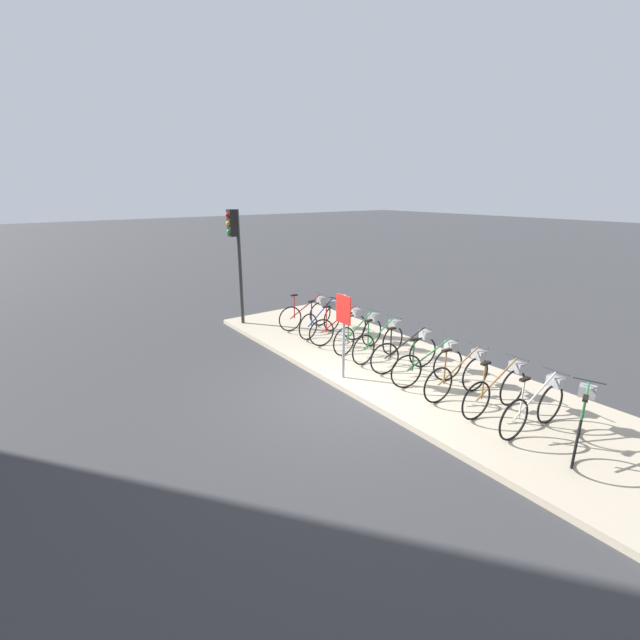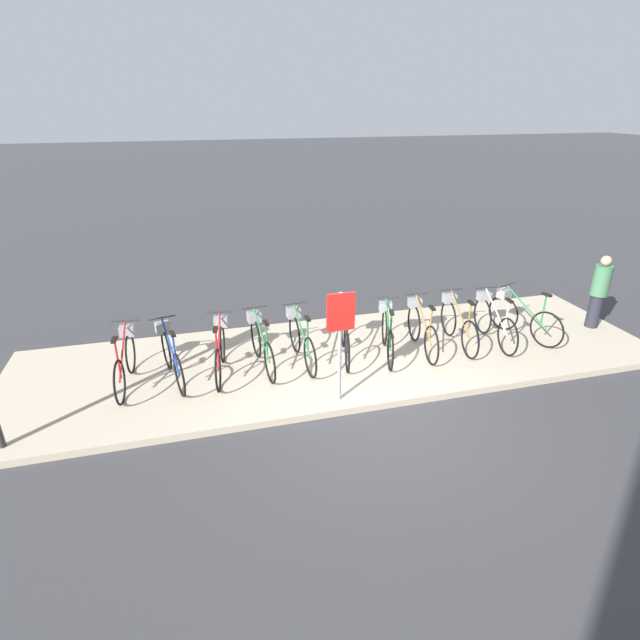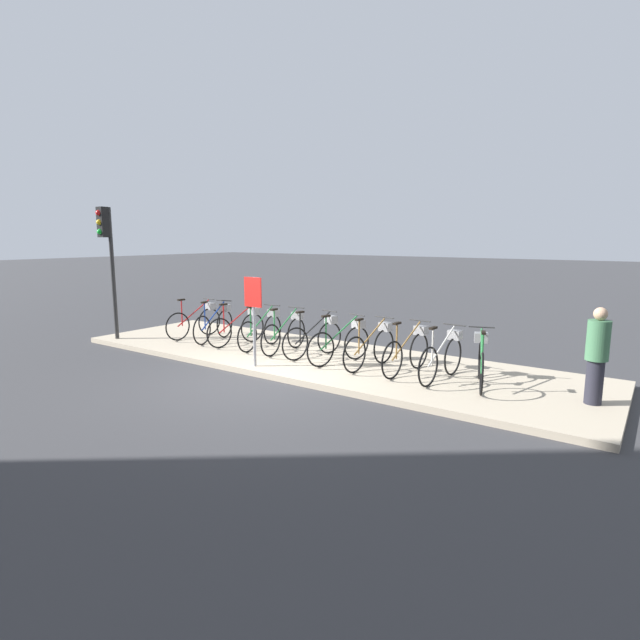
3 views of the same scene
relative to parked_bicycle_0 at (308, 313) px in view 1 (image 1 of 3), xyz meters
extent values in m
plane|color=#38383A|center=(3.80, -1.68, -0.58)|extent=(120.00, 120.00, 0.00)
cube|color=#B7A88E|center=(3.80, 0.05, -0.52)|extent=(12.05, 3.47, 0.12)
torus|color=black|center=(-0.05, -0.59, -0.09)|extent=(0.10, 0.73, 0.73)
torus|color=black|center=(0.03, 0.41, -0.09)|extent=(0.10, 0.73, 0.73)
cylinder|color=red|center=(-0.01, -0.09, 0.20)|extent=(0.12, 1.02, 0.62)
cylinder|color=red|center=(-0.04, -0.45, 0.23)|extent=(0.03, 0.03, 0.66)
cube|color=black|center=(-0.04, -0.45, 0.58)|extent=(0.09, 0.21, 0.04)
cylinder|color=#262626|center=(0.03, 0.41, 0.52)|extent=(0.46, 0.06, 0.02)
cube|color=gray|center=(0.04, 0.46, 0.32)|extent=(0.26, 0.22, 0.18)
torus|color=black|center=(0.86, -0.60, -0.09)|extent=(0.19, 0.72, 0.73)
torus|color=black|center=(0.64, 0.38, -0.09)|extent=(0.19, 0.72, 0.73)
cylinder|color=navy|center=(0.75, -0.11, 0.20)|extent=(0.25, 1.00, 0.62)
cylinder|color=navy|center=(0.83, -0.46, 0.23)|extent=(0.04, 0.04, 0.66)
cube|color=black|center=(0.83, -0.46, 0.58)|extent=(0.11, 0.21, 0.04)
cylinder|color=#262626|center=(0.64, 0.38, 0.52)|extent=(0.45, 0.12, 0.02)
cube|color=gray|center=(0.63, 0.43, 0.32)|extent=(0.28, 0.25, 0.18)
torus|color=black|center=(1.47, -0.60, -0.09)|extent=(0.15, 0.73, 0.73)
torus|color=black|center=(1.62, 0.39, -0.09)|extent=(0.15, 0.73, 0.73)
cylinder|color=red|center=(1.55, -0.11, 0.20)|extent=(0.19, 1.01, 0.62)
cylinder|color=red|center=(1.49, -0.47, 0.23)|extent=(0.04, 0.04, 0.66)
cube|color=black|center=(1.49, -0.47, 0.58)|extent=(0.10, 0.21, 0.04)
cylinder|color=#262626|center=(1.62, 0.39, 0.52)|extent=(0.46, 0.09, 0.02)
cube|color=gray|center=(1.63, 0.44, 0.32)|extent=(0.27, 0.23, 0.18)
torus|color=black|center=(2.33, -0.56, -0.09)|extent=(0.10, 0.73, 0.73)
torus|color=black|center=(2.24, 0.44, -0.09)|extent=(0.10, 0.73, 0.73)
cylinder|color=#267238|center=(2.29, -0.06, 0.20)|extent=(0.12, 1.02, 0.62)
cylinder|color=#267238|center=(2.32, -0.42, 0.23)|extent=(0.03, 0.03, 0.66)
cube|color=black|center=(2.32, -0.42, 0.58)|extent=(0.09, 0.21, 0.04)
cylinder|color=#262626|center=(2.24, 0.44, 0.52)|extent=(0.46, 0.07, 0.02)
cube|color=gray|center=(2.24, 0.49, 0.32)|extent=(0.26, 0.22, 0.18)
torus|color=black|center=(3.04, -0.56, -0.09)|extent=(0.08, 0.73, 0.73)
torus|color=black|center=(2.98, 0.44, -0.09)|extent=(0.08, 0.73, 0.73)
cylinder|color=#267238|center=(3.01, -0.06, 0.20)|extent=(0.09, 1.02, 0.62)
cylinder|color=#267238|center=(3.03, -0.42, 0.23)|extent=(0.03, 0.03, 0.66)
cube|color=black|center=(3.03, -0.42, 0.58)|extent=(0.08, 0.20, 0.04)
cylinder|color=#262626|center=(2.98, 0.44, 0.52)|extent=(0.46, 0.05, 0.02)
cube|color=gray|center=(2.98, 0.49, 0.32)|extent=(0.25, 0.21, 0.18)
torus|color=black|center=(3.71, -0.55, -0.09)|extent=(0.20, 0.72, 0.73)
torus|color=black|center=(3.94, 0.43, -0.09)|extent=(0.20, 0.72, 0.73)
cylinder|color=black|center=(3.83, -0.06, 0.20)|extent=(0.26, 1.00, 0.62)
cylinder|color=black|center=(3.74, -0.41, 0.23)|extent=(0.04, 0.04, 0.66)
cube|color=black|center=(3.74, -0.41, 0.58)|extent=(0.11, 0.21, 0.04)
cylinder|color=#262626|center=(3.94, 0.43, 0.52)|extent=(0.45, 0.13, 0.02)
cube|color=gray|center=(3.95, 0.48, 0.32)|extent=(0.28, 0.25, 0.18)
torus|color=black|center=(4.47, -0.68, -0.09)|extent=(0.23, 0.71, 0.73)
torus|color=black|center=(4.74, 0.29, -0.09)|extent=(0.23, 0.71, 0.73)
cylinder|color=#267238|center=(4.61, -0.20, 0.20)|extent=(0.31, 0.99, 0.62)
cylinder|color=#267238|center=(4.51, -0.55, 0.23)|extent=(0.04, 0.04, 0.66)
cube|color=black|center=(4.51, -0.55, 0.58)|extent=(0.12, 0.21, 0.04)
cylinder|color=#262626|center=(4.74, 0.29, 0.52)|extent=(0.45, 0.15, 0.02)
cube|color=gray|center=(4.76, 0.34, 0.32)|extent=(0.29, 0.26, 0.18)
torus|color=black|center=(5.26, -0.67, -0.09)|extent=(0.12, 0.73, 0.73)
torus|color=black|center=(5.38, 0.32, -0.09)|extent=(0.12, 0.73, 0.73)
cylinder|color=olive|center=(5.32, -0.18, 0.20)|extent=(0.15, 1.02, 0.62)
cylinder|color=olive|center=(5.28, -0.54, 0.23)|extent=(0.04, 0.04, 0.66)
cube|color=black|center=(5.28, -0.54, 0.58)|extent=(0.09, 0.21, 0.04)
cylinder|color=#262626|center=(5.38, 0.32, 0.52)|extent=(0.46, 0.08, 0.02)
cube|color=gray|center=(5.39, 0.37, 0.32)|extent=(0.26, 0.23, 0.18)
torus|color=black|center=(6.06, -0.64, -0.09)|extent=(0.10, 0.73, 0.73)
torus|color=black|center=(6.16, 0.36, -0.09)|extent=(0.10, 0.73, 0.73)
cylinder|color=olive|center=(6.11, -0.14, 0.20)|extent=(0.13, 1.02, 0.62)
cylinder|color=olive|center=(6.08, -0.50, 0.23)|extent=(0.03, 0.03, 0.66)
cube|color=black|center=(6.08, -0.50, 0.58)|extent=(0.09, 0.21, 0.04)
cylinder|color=#262626|center=(6.16, 0.36, 0.52)|extent=(0.46, 0.07, 0.02)
cube|color=gray|center=(6.16, 0.41, 0.32)|extent=(0.26, 0.22, 0.18)
torus|color=black|center=(6.81, -0.72, -0.09)|extent=(0.10, 0.73, 0.73)
torus|color=black|center=(6.89, 0.28, -0.09)|extent=(0.10, 0.73, 0.73)
cylinder|color=beige|center=(6.85, -0.22, 0.20)|extent=(0.12, 1.02, 0.62)
cylinder|color=beige|center=(6.82, -0.58, 0.23)|extent=(0.03, 0.03, 0.66)
cube|color=black|center=(6.82, -0.58, 0.58)|extent=(0.09, 0.21, 0.04)
cylinder|color=#262626|center=(6.89, 0.28, 0.52)|extent=(0.46, 0.06, 0.02)
cube|color=gray|center=(6.89, 0.33, 0.32)|extent=(0.26, 0.22, 0.18)
torus|color=black|center=(7.72, -0.63, -0.09)|extent=(0.27, 0.70, 0.73)
torus|color=black|center=(7.40, 0.32, -0.09)|extent=(0.27, 0.70, 0.73)
cylinder|color=#267238|center=(7.56, -0.16, 0.20)|extent=(0.36, 0.98, 0.62)
cylinder|color=#267238|center=(7.67, -0.50, 0.23)|extent=(0.04, 0.04, 0.66)
cube|color=black|center=(7.67, -0.50, 0.58)|extent=(0.13, 0.21, 0.04)
cylinder|color=#262626|center=(7.40, 0.32, 0.52)|extent=(0.44, 0.17, 0.02)
cube|color=gray|center=(7.38, 0.37, 0.32)|extent=(0.29, 0.27, 0.18)
cylinder|color=#2D2D2D|center=(-1.57, -1.33, 1.23)|extent=(0.10, 0.10, 3.37)
cube|color=black|center=(-1.57, -1.51, 2.53)|extent=(0.24, 0.20, 0.75)
sphere|color=red|center=(-1.57, -1.61, 2.76)|extent=(0.14, 0.14, 0.14)
sphere|color=gold|center=(-1.57, -1.61, 2.53)|extent=(0.14, 0.14, 0.14)
sphere|color=green|center=(-1.57, -1.61, 2.30)|extent=(0.14, 0.14, 0.14)
cylinder|color=#99999E|center=(3.31, -1.38, 0.46)|extent=(0.06, 0.06, 1.83)
cube|color=red|center=(3.31, -1.40, 1.07)|extent=(0.44, 0.03, 0.60)
camera|label=1|loc=(9.86, -6.82, 3.43)|focal=24.00mm
camera|label=2|loc=(1.25, -7.92, 3.97)|focal=28.00mm
camera|label=3|loc=(10.11, -8.81, 2.16)|focal=28.00mm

